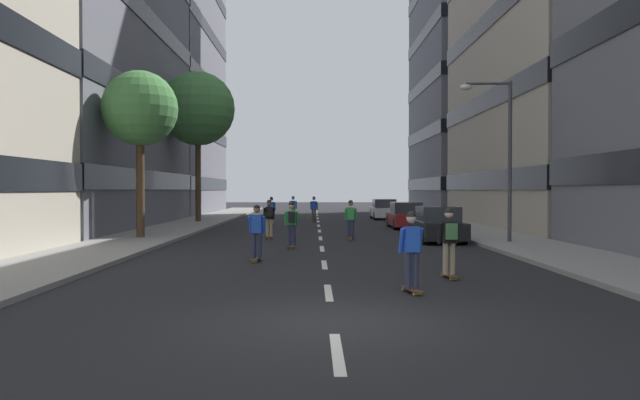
% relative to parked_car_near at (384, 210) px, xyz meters
% --- Properties ---
extents(ground_plane, '(148.15, 148.15, 0.00)m').
position_rel_parked_car_near_xyz_m(ground_plane, '(-5.04, -11.84, -0.70)').
color(ground_plane, black).
extents(sidewalk_left, '(3.54, 67.90, 0.14)m').
position_rel_parked_car_near_xyz_m(sidewalk_left, '(-13.04, -8.76, -0.63)').
color(sidewalk_left, gray).
rests_on(sidewalk_left, ground_plane).
extents(sidewalk_right, '(3.54, 67.90, 0.14)m').
position_rel_parked_car_near_xyz_m(sidewalk_right, '(2.97, -8.76, -0.63)').
color(sidewalk_right, gray).
rests_on(sidewalk_right, ground_plane).
extents(lane_markings, '(0.16, 57.20, 0.01)m').
position_rel_parked_car_near_xyz_m(lane_markings, '(-5.04, -11.04, -0.70)').
color(lane_markings, silver).
rests_on(lane_markings, ground_plane).
extents(building_left_far, '(13.07, 19.82, 36.71)m').
position_rel_parked_car_near_xyz_m(building_left_far, '(-21.29, 10.25, 17.75)').
color(building_left_far, slate).
rests_on(building_left_far, ground_plane).
extents(building_right_mid, '(13.07, 20.08, 18.55)m').
position_rel_parked_car_near_xyz_m(building_right_mid, '(11.22, -10.43, 8.67)').
color(building_right_mid, '#B2A893').
rests_on(building_right_mid, ground_plane).
extents(building_right_far, '(13.07, 16.85, 36.49)m').
position_rel_parked_car_near_xyz_m(building_right_far, '(11.22, 10.25, 17.64)').
color(building_right_far, slate).
rests_on(building_right_far, ground_plane).
extents(parked_car_near, '(1.82, 4.40, 1.52)m').
position_rel_parked_car_near_xyz_m(parked_car_near, '(0.00, 0.00, 0.00)').
color(parked_car_near, silver).
rests_on(parked_car_near, ground_plane).
extents(parked_car_mid, '(1.82, 4.40, 1.52)m').
position_rel_parked_car_near_xyz_m(parked_car_mid, '(0.00, -11.18, 0.00)').
color(parked_car_mid, maroon).
rests_on(parked_car_mid, ground_plane).
extents(parked_car_far, '(1.82, 4.40, 1.52)m').
position_rel_parked_car_near_xyz_m(parked_car_far, '(0.00, -20.34, 0.00)').
color(parked_car_far, black).
rests_on(parked_car_far, ground_plane).
extents(street_tree_near, '(3.32, 3.32, 7.37)m').
position_rel_parked_car_near_xyz_m(street_tree_near, '(-13.04, -19.46, 5.09)').
color(street_tree_near, '#4C3823').
rests_on(street_tree_near, sidewalk_left).
extents(street_tree_mid, '(4.91, 4.91, 9.94)m').
position_rel_parked_car_near_xyz_m(street_tree_mid, '(-13.04, -5.68, 6.90)').
color(street_tree_mid, '#4C3823').
rests_on(street_tree_mid, sidewalk_left).
extents(streetlamp_right, '(2.13, 0.30, 6.50)m').
position_rel_parked_car_near_xyz_m(streetlamp_right, '(2.25, -21.94, 3.44)').
color(streetlamp_right, '#3F3F44').
rests_on(streetlamp_right, sidewalk_right).
extents(skater_0, '(0.55, 0.92, 1.78)m').
position_rel_parked_car_near_xyz_m(skater_0, '(-7.14, -27.63, 0.29)').
color(skater_0, brown).
rests_on(skater_0, ground_plane).
extents(skater_1, '(0.57, 0.92, 1.78)m').
position_rel_parked_car_near_xyz_m(skater_1, '(-7.40, -18.52, 0.32)').
color(skater_1, brown).
rests_on(skater_1, ground_plane).
extents(skater_2, '(0.57, 0.92, 1.78)m').
position_rel_parked_car_near_xyz_m(skater_2, '(-5.33, -4.47, 0.29)').
color(skater_2, brown).
rests_on(skater_2, ground_plane).
extents(skater_3, '(0.53, 0.90, 1.78)m').
position_rel_parked_car_near_xyz_m(skater_3, '(-6.82, -2.59, 0.29)').
color(skater_3, brown).
rests_on(skater_3, ground_plane).
extents(skater_4, '(0.57, 0.92, 1.78)m').
position_rel_parked_car_near_xyz_m(skater_4, '(-3.23, -33.62, 0.29)').
color(skater_4, brown).
rests_on(skater_4, ground_plane).
extents(skater_5, '(0.56, 0.92, 1.78)m').
position_rel_parked_car_near_xyz_m(skater_5, '(-1.92, -31.41, 0.32)').
color(skater_5, brown).
rests_on(skater_5, ground_plane).
extents(skater_6, '(0.56, 0.92, 1.78)m').
position_rel_parked_car_near_xyz_m(skater_6, '(-3.69, -19.27, 0.29)').
color(skater_6, brown).
rests_on(skater_6, ground_plane).
extents(skater_7, '(0.54, 0.91, 1.78)m').
position_rel_parked_car_near_xyz_m(skater_7, '(-8.10, -6.63, 0.32)').
color(skater_7, brown).
rests_on(skater_7, ground_plane).
extents(skater_8, '(0.55, 0.91, 1.78)m').
position_rel_parked_car_near_xyz_m(skater_8, '(-6.20, -23.35, 0.32)').
color(skater_8, brown).
rests_on(skater_8, ground_plane).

